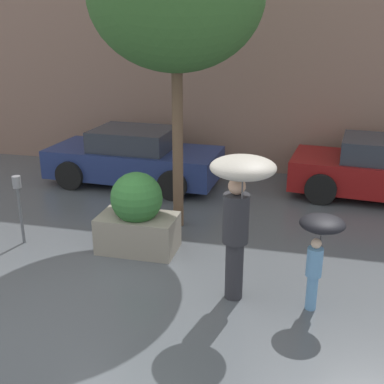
% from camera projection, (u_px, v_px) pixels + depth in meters
% --- Properties ---
extents(ground_plane, '(40.00, 40.00, 0.00)m').
position_uv_depth(ground_plane, '(102.00, 295.00, 6.69)').
color(ground_plane, '#51565B').
extents(building_facade, '(18.00, 0.30, 6.00)m').
position_uv_depth(building_facade, '(204.00, 47.00, 11.63)').
color(building_facade, '#8C6B5B').
rests_on(building_facade, ground).
extents(planter_box, '(1.28, 0.84, 1.34)m').
position_uv_depth(planter_box, '(137.00, 215.00, 7.82)').
color(planter_box, gray).
rests_on(planter_box, ground).
extents(person_adult, '(0.82, 0.82, 2.04)m').
position_uv_depth(person_adult, '(239.00, 198.00, 6.08)').
color(person_adult, '#2D2D33').
rests_on(person_adult, ground).
extents(person_child, '(0.58, 0.58, 1.29)m').
position_uv_depth(person_child, '(320.00, 239.00, 6.09)').
color(person_child, '#669ED1').
rests_on(person_child, ground).
extents(parked_car_near, '(4.00, 2.02, 1.29)m').
position_uv_depth(parked_car_near, '(134.00, 158.00, 11.16)').
color(parked_car_near, navy).
rests_on(parked_car_near, ground).
extents(parked_car_far, '(3.85, 2.18, 1.29)m').
position_uv_depth(parked_car_far, '(381.00, 170.00, 10.23)').
color(parked_car_far, maroon).
rests_on(parked_car_far, ground).
extents(parking_meter, '(0.14, 0.14, 1.20)m').
position_uv_depth(parking_meter, '(18.00, 195.00, 8.00)').
color(parking_meter, '#595B60').
rests_on(parking_meter, ground).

